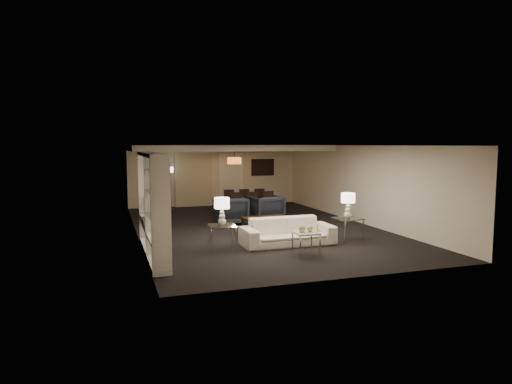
{
  "coord_description": "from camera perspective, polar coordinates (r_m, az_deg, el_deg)",
  "views": [
    {
      "loc": [
        -4.28,
        -12.97,
        2.54
      ],
      "look_at": [
        0.0,
        0.0,
        1.1
      ],
      "focal_mm": 32.0,
      "sensor_mm": 36.0,
      "label": 1
    }
  ],
  "objects": [
    {
      "name": "floor",
      "position": [
        13.89,
        0.0,
        -4.52
      ],
      "size": [
        11.0,
        11.0,
        0.0
      ],
      "primitive_type": "plane",
      "color": "black",
      "rests_on": "ground"
    },
    {
      "name": "ceiling",
      "position": [
        13.66,
        0.0,
        5.85
      ],
      "size": [
        7.0,
        11.0,
        0.02
      ],
      "primitive_type": "cube",
      "color": "silver",
      "rests_on": "ground"
    },
    {
      "name": "wall_back",
      "position": [
        19.0,
        -5.2,
        2.1
      ],
      "size": [
        7.0,
        0.02,
        2.5
      ],
      "primitive_type": "cube",
      "color": "beige",
      "rests_on": "ground"
    },
    {
      "name": "wall_front",
      "position": [
        8.7,
        11.42,
        -2.61
      ],
      "size": [
        7.0,
        0.02,
        2.5
      ],
      "primitive_type": "cube",
      "color": "beige",
      "rests_on": "ground"
    },
    {
      "name": "wall_left",
      "position": [
        13.06,
        -14.75,
        0.15
      ],
      "size": [
        0.02,
        11.0,
        2.5
      ],
      "primitive_type": "cube",
      "color": "beige",
      "rests_on": "ground"
    },
    {
      "name": "wall_right",
      "position": [
        15.18,
        12.65,
        1.0
      ],
      "size": [
        0.02,
        11.0,
        2.5
      ],
      "primitive_type": "cube",
      "color": "beige",
      "rests_on": "ground"
    },
    {
      "name": "ceiling_soffit",
      "position": [
        17.02,
        -3.71,
        5.53
      ],
      "size": [
        7.0,
        4.0,
        0.2
      ],
      "primitive_type": "cube",
      "color": "silver",
      "rests_on": "ceiling"
    },
    {
      "name": "curtains",
      "position": [
        18.75,
        -7.83,
        1.86
      ],
      "size": [
        1.5,
        0.12,
        2.4
      ],
      "primitive_type": "cube",
      "color": "beige",
      "rests_on": "wall_back"
    },
    {
      "name": "door",
      "position": [
        19.16,
        -3.14,
        1.54
      ],
      "size": [
        0.9,
        0.05,
        2.1
      ],
      "primitive_type": "cube",
      "color": "silver",
      "rests_on": "wall_back"
    },
    {
      "name": "painting",
      "position": [
        19.53,
        0.84,
        3.11
      ],
      "size": [
        0.95,
        0.04,
        0.65
      ],
      "primitive_type": "cube",
      "color": "#142D38",
      "rests_on": "wall_back"
    },
    {
      "name": "media_unit",
      "position": [
        10.5,
        -12.82,
        -1.59
      ],
      "size": [
        0.38,
        3.4,
        2.35
      ],
      "primitive_type": null,
      "color": "white",
      "rests_on": "wall_left"
    },
    {
      "name": "pendant_light",
      "position": [
        17.11,
        -2.72,
        3.93
      ],
      "size": [
        0.52,
        0.52,
        0.24
      ],
      "primitive_type": "cylinder",
      "color": "#D8591E",
      "rests_on": "ceiling_soffit"
    },
    {
      "name": "sofa",
      "position": [
        11.55,
        3.99,
        -4.96
      ],
      "size": [
        2.35,
        0.94,
        0.68
      ],
      "primitive_type": "imported",
      "rotation": [
        0.0,
        0.0,
        0.01
      ],
      "color": "beige",
      "rests_on": "floor"
    },
    {
      "name": "coffee_table",
      "position": [
        13.04,
        1.32,
        -4.18
      ],
      "size": [
        1.35,
        0.87,
        0.46
      ],
      "primitive_type": null,
      "rotation": [
        0.0,
        0.0,
        0.1
      ],
      "color": "black",
      "rests_on": "floor"
    },
    {
      "name": "armchair_left",
      "position": [
        14.44,
        -3.19,
        -2.37
      ],
      "size": [
        0.96,
        0.99,
        0.87
      ],
      "primitive_type": "imported",
      "rotation": [
        0.0,
        0.0,
        3.18
      ],
      "color": "black",
      "rests_on": "floor"
    },
    {
      "name": "armchair_right",
      "position": [
        14.79,
        1.3,
        -2.16
      ],
      "size": [
        1.01,
        1.03,
        0.87
      ],
      "primitive_type": "imported",
      "rotation": [
        0.0,
        0.0,
        3.22
      ],
      "color": "black",
      "rests_on": "floor"
    },
    {
      "name": "side_table_left",
      "position": [
        11.04,
        -4.25,
        -5.7
      ],
      "size": [
        0.71,
        0.71,
        0.6
      ],
      "primitive_type": null,
      "rotation": [
        0.0,
        0.0,
        -0.1
      ],
      "color": "silver",
      "rests_on": "floor"
    },
    {
      "name": "side_table_right",
      "position": [
        12.29,
        11.36,
        -4.59
      ],
      "size": [
        0.73,
        0.73,
        0.6
      ],
      "primitive_type": null,
      "rotation": [
        0.0,
        0.0,
        0.14
      ],
      "color": "white",
      "rests_on": "floor"
    },
    {
      "name": "table_lamp_left",
      "position": [
        10.93,
        -4.28,
        -2.45
      ],
      "size": [
        0.4,
        0.4,
        0.66
      ],
      "primitive_type": null,
      "rotation": [
        0.0,
        0.0,
        0.09
      ],
      "color": "beige",
      "rests_on": "side_table_left"
    },
    {
      "name": "table_lamp_right",
      "position": [
        12.2,
        11.42,
        -1.67
      ],
      "size": [
        0.41,
        0.41,
        0.66
      ],
      "primitive_type": null,
      "rotation": [
        0.0,
        0.0,
        0.14
      ],
      "color": "beige",
      "rests_on": "side_table_right"
    },
    {
      "name": "marble_table",
      "position": [
        10.58,
        6.25,
        -6.41
      ],
      "size": [
        0.55,
        0.55,
        0.54
      ],
      "primitive_type": null,
      "rotation": [
        0.0,
        0.0,
        -0.02
      ],
      "color": "white",
      "rests_on": "floor"
    },
    {
      "name": "gold_gourd_a",
      "position": [
        10.47,
        5.77,
        -4.56
      ],
      "size": [
        0.17,
        0.17,
        0.17
      ],
      "primitive_type": "sphere",
      "color": "tan",
      "rests_on": "marble_table"
    },
    {
      "name": "gold_gourd_b",
      "position": [
        10.55,
        6.77,
        -4.55
      ],
      "size": [
        0.15,
        0.15,
        0.15
      ],
      "primitive_type": "sphere",
      "color": "tan",
      "rests_on": "marble_table"
    },
    {
      "name": "television",
      "position": [
        11.16,
        -12.97,
        -1.61
      ],
      "size": [
        1.17,
        0.15,
        0.67
      ],
      "primitive_type": "imported",
      "rotation": [
        0.0,
        0.0,
        1.57
      ],
      "color": "black",
      "rests_on": "media_unit"
    },
    {
      "name": "vase_blue",
      "position": [
        9.66,
        -12.33,
        -2.37
      ],
      "size": [
        0.18,
        0.18,
        0.19
      ],
      "primitive_type": "imported",
      "color": "#23459B",
      "rests_on": "media_unit"
    },
    {
      "name": "vase_amber",
      "position": [
        9.69,
        -12.45,
        0.55
      ],
      "size": [
        0.15,
        0.15,
        0.16
      ],
      "primitive_type": "imported",
      "color": "gold",
      "rests_on": "media_unit"
    },
    {
      "name": "floor_speaker",
      "position": [
        12.16,
        -12.96,
        -3.25
      ],
      "size": [
        0.16,
        0.16,
        1.23
      ],
      "primitive_type": "cube",
      "rotation": [
        0.0,
        0.0,
        0.19
      ],
      "color": "black",
      "rests_on": "floor"
    },
    {
      "name": "dining_table",
      "position": [
        16.69,
        -0.96,
        -1.74
      ],
      "size": [
        1.69,
        1.0,
        0.58
      ],
      "primitive_type": "imported",
      "rotation": [
        0.0,
        0.0,
        0.05
      ],
      "color": "black",
      "rests_on": "floor"
    },
    {
      "name": "chair_nl",
      "position": [
        15.88,
        -2.33,
        -1.63
      ],
      "size": [
        0.44,
        0.44,
        0.86
      ],
      "primitive_type": null,
      "rotation": [
        0.0,
        0.0,
        -0.1
      ],
      "color": "black",
      "rests_on": "floor"
    },
    {
      "name": "chair_nm",
      "position": [
        16.06,
        -0.27,
        -1.54
      ],
      "size": [
        0.41,
        0.41,
        0.86
      ],
      "primitive_type": null,
      "rotation": [
        0.0,
        0.0,
        0.03
      ],
      "color": "black",
      "rests_on": "floor"
    },
    {
      "name": "chair_nr",
      "position": [
        16.25,
        1.74,
        -1.45
      ],
      "size": [
        0.41,
        0.41,
        0.86
      ],
      "primitive_type": null,
      "rotation": [
        0.0,
        0.0,
        -0.02
      ],
      "color": "black",
      "rests_on": "floor"
    },
    {
      "name": "chair_fl",
      "position": [
        17.13,
        -3.52,
        -1.08
      ],
      "size": [
        0.41,
        0.41,
        0.86
      ],
      "primitive_type": null,
      "rotation": [
        0.0,
        0.0,
        3.1
      ],
      "color": "black",
      "rests_on": "floor"
    },
    {
      "name": "chair_fm",
      "position": [
        17.29,
        -1.6,
        -1.0
      ],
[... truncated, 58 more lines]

